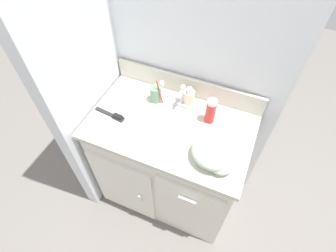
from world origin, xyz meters
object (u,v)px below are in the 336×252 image
shaving_cream_can (211,111)px  hairbrush (113,115)px  toothbrush_cup (156,94)px  hand_towel (216,154)px  soap_dispenser (189,97)px

shaving_cream_can → hairbrush: size_ratio=0.81×
toothbrush_cup → hand_towel: (0.44, -0.26, -0.00)m
soap_dispenser → shaving_cream_can: size_ratio=0.82×
soap_dispenser → hand_towel: (0.25, -0.31, -0.00)m
soap_dispenser → hand_towel: soap_dispenser is taller
toothbrush_cup → hand_towel: bearing=-30.5°
shaving_cream_can → hand_towel: size_ratio=0.69×
soap_dispenser → shaving_cream_can: bearing=-26.4°
toothbrush_cup → soap_dispenser: 0.19m
toothbrush_cup → shaving_cream_can: toothbrush_cup is taller
toothbrush_cup → hairbrush: size_ratio=0.89×
soap_dispenser → hand_towel: 0.40m
hand_towel → shaving_cream_can: bearing=113.7°
hairbrush → shaving_cream_can: bearing=26.2°
hairbrush → hand_towel: size_ratio=0.84×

